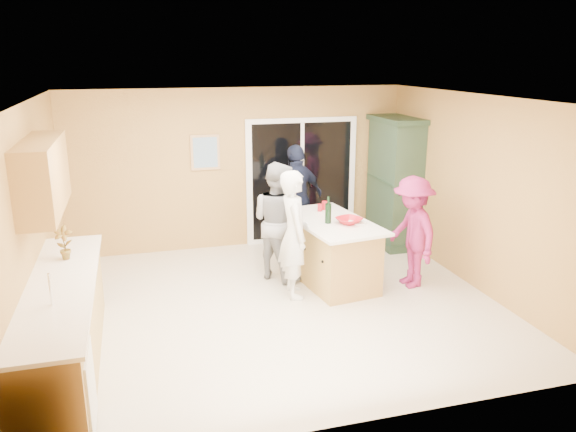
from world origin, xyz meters
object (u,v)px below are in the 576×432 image
object	(u,v)px
kitchen_island	(330,253)
green_hutch	(395,183)
woman_grey	(278,221)
woman_magenta	(412,232)
woman_navy	(297,198)
woman_white	(294,234)

from	to	relation	value
kitchen_island	green_hutch	distance (m)	2.16
woman_grey	woman_magenta	bearing A→B (deg)	-148.51
woman_magenta	kitchen_island	bearing A→B (deg)	-114.51
woman_magenta	green_hutch	bearing A→B (deg)	159.68
woman_grey	woman_navy	xyz separation A→B (m)	(0.60, 1.07, 0.03)
green_hutch	woman_magenta	bearing A→B (deg)	-108.12
woman_navy	woman_magenta	size ratio (longest dim) A/B	1.13
kitchen_island	woman_grey	bearing A→B (deg)	143.53
woman_grey	woman_navy	size ratio (longest dim) A/B	0.97
woman_white	woman_navy	size ratio (longest dim) A/B	0.97
woman_grey	woman_navy	distance (m)	1.22
green_hutch	woman_navy	size ratio (longest dim) A/B	1.23
kitchen_island	woman_white	distance (m)	0.81
woman_navy	kitchen_island	bearing A→B (deg)	68.83
kitchen_island	woman_navy	distance (m)	1.50
woman_grey	woman_magenta	world-z (taller)	woman_grey
green_hutch	woman_grey	size ratio (longest dim) A/B	1.27
woman_white	woman_magenta	bearing A→B (deg)	-89.75
woman_white	woman_grey	xyz separation A→B (m)	(-0.05, 0.67, -0.01)
woman_white	woman_grey	distance (m)	0.67
green_hutch	woman_navy	bearing A→B (deg)	176.19
kitchen_island	green_hutch	size ratio (longest dim) A/B	0.86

